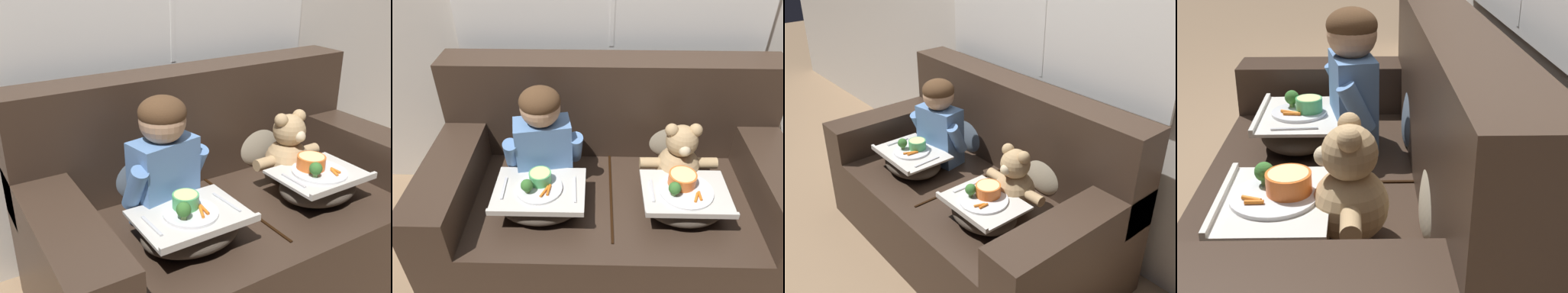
# 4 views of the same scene
# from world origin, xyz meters

# --- Properties ---
(ground_plane) EXTENTS (14.00, 14.00, 0.00)m
(ground_plane) POSITION_xyz_m (0.00, 0.00, 0.00)
(ground_plane) COLOR #8E7051
(couch) EXTENTS (1.78, 0.95, 0.98)m
(couch) POSITION_xyz_m (0.00, 0.07, 0.35)
(couch) COLOR #38281E
(couch) RESTS_ON ground_plane
(throw_pillow_behind_child) EXTENTS (0.34, 0.16, 0.35)m
(throw_pillow_behind_child) POSITION_xyz_m (-0.33, 0.29, 0.60)
(throw_pillow_behind_child) COLOR slate
(throw_pillow_behind_child) RESTS_ON couch
(throw_pillow_behind_teddy) EXTENTS (0.33, 0.16, 0.34)m
(throw_pillow_behind_teddy) POSITION_xyz_m (0.33, 0.29, 0.60)
(throw_pillow_behind_teddy) COLOR #C1B293
(throw_pillow_behind_teddy) RESTS_ON couch
(child_figure) EXTENTS (0.40, 0.22, 0.54)m
(child_figure) POSITION_xyz_m (-0.33, 0.04, 0.74)
(child_figure) COLOR #5B84BC
(child_figure) RESTS_ON couch
(teddy_bear) EXTENTS (0.38, 0.27, 0.36)m
(teddy_bear) POSITION_xyz_m (0.33, 0.04, 0.59)
(teddy_bear) COLOR tan
(teddy_bear) RESTS_ON couch
(lap_tray_child) EXTENTS (0.42, 0.31, 0.21)m
(lap_tray_child) POSITION_xyz_m (-0.33, -0.16, 0.51)
(lap_tray_child) COLOR #473D33
(lap_tray_child) RESTS_ON child_figure
(lap_tray_teddy) EXTENTS (0.39, 0.31, 0.21)m
(lap_tray_teddy) POSITION_xyz_m (0.33, -0.16, 0.52)
(lap_tray_teddy) COLOR #473D33
(lap_tray_teddy) RESTS_ON teddy_bear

